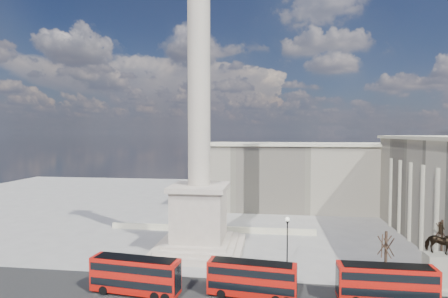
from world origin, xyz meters
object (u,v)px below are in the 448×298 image
red_bus_b (252,279)px  victorian_lamp (287,238)px  red_bus_a (136,275)px  pedestrian_standing (443,275)px  pedestrian_crossing (212,274)px  pedestrian_walking (350,272)px  nelsons_column (199,172)px  equestrian_statue (440,267)px  red_bus_c (387,283)px

red_bus_b → victorian_lamp: 11.13m
red_bus_a → pedestrian_standing: size_ratio=6.23×
pedestrian_crossing → pedestrian_walking: bearing=-113.8°
nelsons_column → pedestrian_walking: bearing=-20.4°
equestrian_statue → pedestrian_standing: equestrian_statue is taller
victorian_lamp → pedestrian_standing: victorian_lamp is taller
victorian_lamp → red_bus_a: bearing=-149.0°
victorian_lamp → pedestrian_walking: size_ratio=4.33×
red_bus_a → pedestrian_crossing: red_bus_a is taller
nelsons_column → red_bus_c: (24.43, -14.43, -10.66)m
red_bus_a → equestrian_statue: size_ratio=1.29×
victorian_lamp → pedestrian_crossing: victorian_lamp is taller
red_bus_a → red_bus_b: size_ratio=1.05×
victorian_lamp → equestrian_statue: (17.96, -5.32, -1.26)m
red_bus_c → pedestrian_crossing: red_bus_c is taller
red_bus_b → pedestrian_crossing: red_bus_b is taller
red_bus_a → victorian_lamp: size_ratio=1.53×
red_bus_b → pedestrian_standing: red_bus_b is taller
red_bus_a → pedestrian_crossing: (8.35, 5.29, -1.53)m
red_bus_a → pedestrian_crossing: 10.00m
red_bus_a → victorian_lamp: (18.25, 10.96, 1.94)m
red_bus_a → pedestrian_walking: (26.27, 7.90, -1.46)m
equestrian_statue → pedestrian_standing: size_ratio=4.83×
pedestrian_standing → pedestrian_walking: bearing=-17.0°
nelsons_column → equestrian_statue: (31.79, -10.40, -9.95)m
red_bus_b → red_bus_c: 15.09m
red_bus_a → red_bus_b: bearing=10.2°
red_bus_b → equestrian_statue: (22.43, 4.66, 0.78)m
nelsons_column → pedestrian_crossing: 16.69m
victorian_lamp → pedestrian_walking: bearing=-20.9°
nelsons_column → victorian_lamp: nelsons_column is taller
nelsons_column → pedestrian_standing: nelsons_column is taller
red_bus_a → pedestrian_walking: size_ratio=6.63×
nelsons_column → red_bus_b: size_ratio=4.75×
victorian_lamp → pedestrian_walking: (8.02, -3.06, -3.40)m
red_bus_a → pedestrian_standing: bearing=18.8°
pedestrian_walking → nelsons_column: bearing=174.0°
red_bus_c → equestrian_statue: bearing=28.7°
victorian_lamp → pedestrian_standing: bearing=-7.1°
pedestrian_crossing → red_bus_c: bearing=-132.3°
victorian_lamp → equestrian_statue: bearing=-16.5°
pedestrian_walking → pedestrian_standing: 11.66m
red_bus_c → victorian_lamp: 14.27m
nelsons_column → pedestrian_walking: 26.26m
red_bus_b → pedestrian_walking: size_ratio=6.33×
equestrian_statue → red_bus_b: bearing=-168.3°
equestrian_statue → pedestrian_standing: bearing=59.4°
red_bus_b → pedestrian_crossing: bearing=147.5°
nelsons_column → red_bus_a: nelsons_column is taller
red_bus_a → red_bus_c: 28.90m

